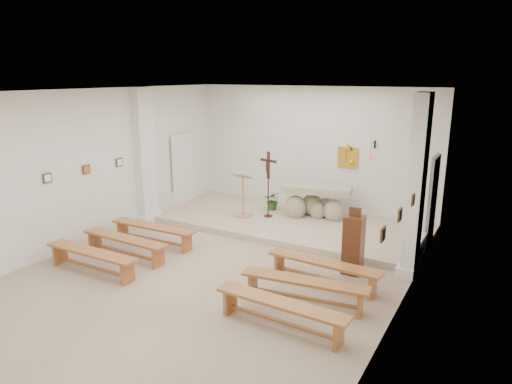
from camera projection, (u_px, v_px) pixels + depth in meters
The scene contains 29 objects.
ground at pixel (209, 275), 8.89m from camera, with size 7.00×10.00×0.00m, color tan.
wall_left at pixel (78, 170), 10.11m from camera, with size 0.02×10.00×3.50m, color white.
wall_right at pixel (398, 217), 6.78m from camera, with size 0.02×10.00×3.50m, color white.
wall_back at pixel (312, 150), 12.65m from camera, with size 7.00×0.02×3.50m, color white.
ceiling at pixel (204, 93), 8.01m from camera, with size 7.00×10.00×0.02m, color silver.
sanctuary_platform at pixel (287, 223), 11.81m from camera, with size 6.98×3.00×0.15m, color #B9A58E.
pilaster_left at pixel (145, 156), 11.74m from camera, with size 0.26×0.55×3.50m, color white.
pilaster_right at pixel (416, 187), 8.52m from camera, with size 0.26×0.55×3.50m, color white.
gold_wall_relief at pixel (348, 157), 12.15m from camera, with size 0.55×0.04×0.55m, color gold.
sanctuary_lamp at pixel (371, 155), 11.56m from camera, with size 0.11×0.36×0.44m.
station_frame_left_front at pixel (47, 178), 9.44m from camera, with size 0.03×0.20×0.20m, color #44331E.
station_frame_left_mid at pixel (86, 169), 10.28m from camera, with size 0.03×0.20×0.20m, color #44331E.
station_frame_left_rear at pixel (119, 162), 11.12m from camera, with size 0.03×0.20×0.20m, color #44331E.
station_frame_right_front at pixel (383, 234), 6.12m from camera, with size 0.03×0.20×0.20m, color #44331E.
station_frame_right_mid at pixel (400, 215), 6.97m from camera, with size 0.03×0.20×0.20m, color #44331E.
station_frame_right_rear at pixel (413, 200), 7.81m from camera, with size 0.03×0.20×0.20m, color #44331E.
radiator_left at pixel (164, 205), 12.73m from camera, with size 0.10×0.85×0.52m, color silver.
radiator_right at pixel (420, 250), 9.45m from camera, with size 0.10×0.85×0.52m, color silver.
altar at pixel (316, 204), 11.97m from camera, with size 1.88×1.04×0.92m.
lectern at pixel (243, 195), 11.93m from camera, with size 0.44×0.38×1.21m.
crucifix_stand at pixel (268, 180), 11.81m from camera, with size 0.52×0.23×1.74m.
potted_plant at pixel (273, 200), 12.63m from camera, with size 0.48×0.41×0.53m, color #264E1F.
donation_pedestal at pixel (353, 244), 8.86m from camera, with size 0.37×0.37×1.35m.
bench_left_front at pixel (153, 230), 10.41m from camera, with size 2.19×0.40×0.46m.
bench_right_front at pixel (324, 267), 8.43m from camera, with size 2.20×0.47×0.46m.
bench_left_second at pixel (125, 242), 9.67m from camera, with size 2.19×0.40×0.46m.
bench_right_second at pixel (304, 286), 7.69m from camera, with size 2.21×0.62×0.46m.
bench_left_third at pixel (92, 256), 8.92m from camera, with size 2.19×0.36×0.46m.
bench_right_third at pixel (281, 308), 6.94m from camera, with size 2.20×0.43×0.46m.
Camera 1 is at (4.84, -6.67, 3.80)m, focal length 32.00 mm.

